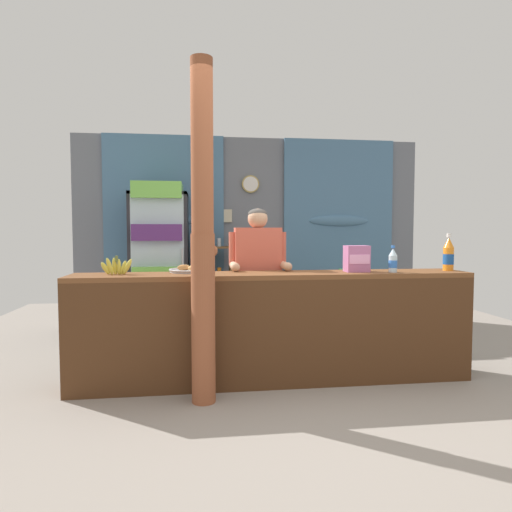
# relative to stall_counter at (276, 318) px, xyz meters

# --- Properties ---
(ground_plane) EXTENTS (7.55, 7.55, 0.00)m
(ground_plane) POSITION_rel_stall_counter_xyz_m (0.10, 0.81, -0.57)
(ground_plane) COLOR gray
(back_wall_curtained) EXTENTS (4.87, 0.22, 2.62)m
(back_wall_curtained) POSITION_rel_stall_counter_xyz_m (0.10, 2.60, 0.78)
(back_wall_curtained) COLOR slate
(back_wall_curtained) RESTS_ON ground
(stall_counter) EXTENTS (3.41, 0.45, 0.95)m
(stall_counter) POSITION_rel_stall_counter_xyz_m (0.00, 0.00, 0.00)
(stall_counter) COLOR brown
(stall_counter) RESTS_ON ground
(timber_post) EXTENTS (0.20, 0.18, 2.57)m
(timber_post) POSITION_rel_stall_counter_xyz_m (-0.61, -0.28, 0.66)
(timber_post) COLOR #995133
(timber_post) RESTS_ON ground
(drink_fridge) EXTENTS (0.72, 0.76, 1.90)m
(drink_fridge) POSITION_rel_stall_counter_xyz_m (-1.15, 2.10, 0.48)
(drink_fridge) COLOR #232328
(drink_fridge) RESTS_ON ground
(bottle_shelf_rack) EXTENTS (0.48, 0.28, 1.28)m
(bottle_shelf_rack) POSITION_rel_stall_counter_xyz_m (-0.45, 2.25, 0.10)
(bottle_shelf_rack) COLOR brown
(bottle_shelf_rack) RESTS_ON ground
(plastic_lawn_chair) EXTENTS (0.56, 0.56, 0.86)m
(plastic_lawn_chair) POSITION_rel_stall_counter_xyz_m (1.16, 1.56, -0.08)
(plastic_lawn_chair) COLOR #4CC675
(plastic_lawn_chair) RESTS_ON ground
(shopkeeper) EXTENTS (0.55, 0.42, 1.52)m
(shopkeeper) POSITION_rel_stall_counter_xyz_m (-0.09, 0.50, 0.39)
(shopkeeper) COLOR #28282D
(shopkeeper) RESTS_ON ground
(soda_bottle_orange_soda) EXTENTS (0.09, 0.09, 0.34)m
(soda_bottle_orange_soda) POSITION_rel_stall_counter_xyz_m (1.60, 0.10, 0.52)
(soda_bottle_orange_soda) COLOR orange
(soda_bottle_orange_soda) RESTS_ON stall_counter
(soda_bottle_water) EXTENTS (0.07, 0.07, 0.23)m
(soda_bottle_water) POSITION_rel_stall_counter_xyz_m (1.03, 0.01, 0.47)
(soda_bottle_water) COLOR silver
(soda_bottle_water) RESTS_ON stall_counter
(snack_box_wafer) EXTENTS (0.20, 0.15, 0.23)m
(snack_box_wafer) POSITION_rel_stall_counter_xyz_m (0.74, 0.10, 0.49)
(snack_box_wafer) COLOR #B76699
(snack_box_wafer) RESTS_ON stall_counter
(pastry_tray) EXTENTS (0.37, 0.37, 0.07)m
(pastry_tray) POSITION_rel_stall_counter_xyz_m (-0.71, 0.26, 0.40)
(pastry_tray) COLOR #BCBCC1
(pastry_tray) RESTS_ON stall_counter
(banana_bunch) EXTENTS (0.27, 0.07, 0.16)m
(banana_bunch) POSITION_rel_stall_counter_xyz_m (-1.32, 0.14, 0.44)
(banana_bunch) COLOR #DBCC42
(banana_bunch) RESTS_ON stall_counter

